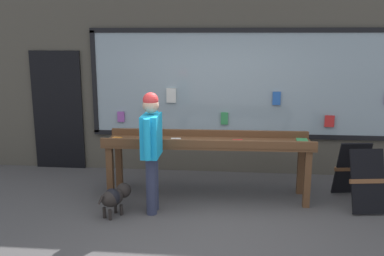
{
  "coord_description": "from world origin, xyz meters",
  "views": [
    {
      "loc": [
        0.36,
        -4.93,
        2.37
      ],
      "look_at": [
        -0.21,
        0.86,
        1.1
      ],
      "focal_mm": 40.0,
      "sensor_mm": 36.0,
      "label": 1
    }
  ],
  "objects_px": {
    "display_table_main": "(208,146)",
    "sandwich_board_sign": "(359,175)",
    "small_dog": "(115,196)",
    "person_browsing": "(152,144)"
  },
  "relations": [
    {
      "from": "display_table_main",
      "to": "sandwich_board_sign",
      "type": "distance_m",
      "value": 2.17
    },
    {
      "from": "small_dog",
      "to": "sandwich_board_sign",
      "type": "xyz_separation_m",
      "value": [
        3.33,
        0.72,
        0.17
      ]
    },
    {
      "from": "display_table_main",
      "to": "person_browsing",
      "type": "height_order",
      "value": "person_browsing"
    },
    {
      "from": "display_table_main",
      "to": "small_dog",
      "type": "bearing_deg",
      "value": -147.09
    },
    {
      "from": "display_table_main",
      "to": "sandwich_board_sign",
      "type": "xyz_separation_m",
      "value": [
        2.14,
        -0.05,
        -0.34
      ]
    },
    {
      "from": "small_dog",
      "to": "sandwich_board_sign",
      "type": "height_order",
      "value": "sandwich_board_sign"
    },
    {
      "from": "sandwich_board_sign",
      "to": "display_table_main",
      "type": "bearing_deg",
      "value": 170.69
    },
    {
      "from": "display_table_main",
      "to": "small_dog",
      "type": "distance_m",
      "value": 1.51
    },
    {
      "from": "person_browsing",
      "to": "sandwich_board_sign",
      "type": "relative_size",
      "value": 1.83
    },
    {
      "from": "small_dog",
      "to": "sandwich_board_sign",
      "type": "bearing_deg",
      "value": -45.59
    }
  ]
}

